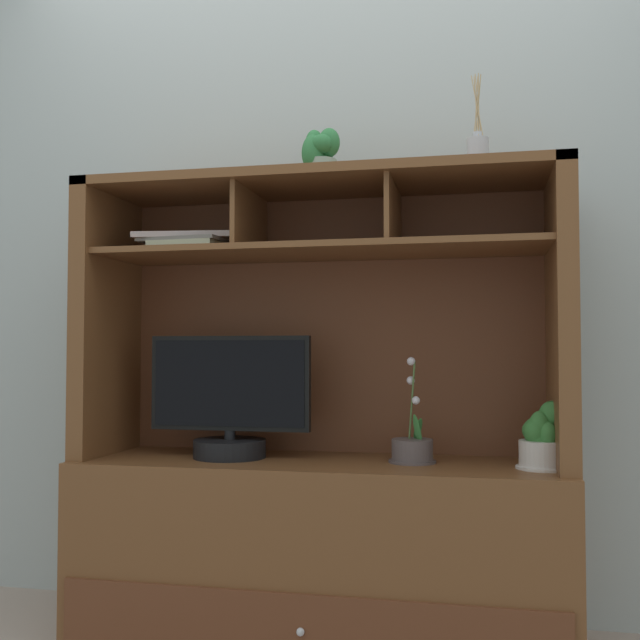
{
  "coord_description": "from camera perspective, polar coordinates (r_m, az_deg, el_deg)",
  "views": [
    {
      "loc": [
        0.51,
        -2.39,
        0.93
      ],
      "look_at": [
        0.0,
        0.0,
        1.03
      ],
      "focal_mm": 41.95,
      "sensor_mm": 36.0,
      "label": 1
    }
  ],
  "objects": [
    {
      "name": "diffuser_bottle",
      "position": [
        2.5,
        11.95,
        12.28
      ],
      "size": [
        0.07,
        0.07,
        0.32
      ],
      "color": "#AFB0B8",
      "rests_on": "media_console"
    },
    {
      "name": "potted_orchid",
      "position": [
        2.42,
        7.06,
        -9.72
      ],
      "size": [
        0.15,
        0.15,
        0.33
      ],
      "color": "#554848",
      "rests_on": "media_console"
    },
    {
      "name": "potted_succulent",
      "position": [
        2.54,
        0.02,
        12.51
      ],
      "size": [
        0.12,
        0.12,
        0.17
      ],
      "color": "gray",
      "rests_on": "media_console"
    },
    {
      "name": "back_wall",
      "position": [
        2.76,
        1.23,
        7.41
      ],
      "size": [
        6.0,
        0.02,
        2.8
      ],
      "primitive_type": "cube",
      "color": "#A7AFB0",
      "rests_on": "ground"
    },
    {
      "name": "potted_fern",
      "position": [
        2.37,
        16.57,
        -8.83
      ],
      "size": [
        0.16,
        0.16,
        0.2
      ],
      "color": "silver",
      "rests_on": "media_console"
    },
    {
      "name": "media_console",
      "position": [
        2.5,
        0.04,
        -13.44
      ],
      "size": [
        1.57,
        0.53,
        1.5
      ],
      "color": "brown",
      "rests_on": "ground"
    },
    {
      "name": "magazine_stack_left",
      "position": [
        2.63,
        -9.68,
        5.75
      ],
      "size": [
        0.38,
        0.31,
        0.06
      ],
      "color": "#275183",
      "rests_on": "media_console"
    },
    {
      "name": "tv_monitor",
      "position": [
        2.51,
        -6.89,
        -6.66
      ],
      "size": [
        0.55,
        0.24,
        0.4
      ],
      "color": "black",
      "rests_on": "media_console"
    }
  ]
}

